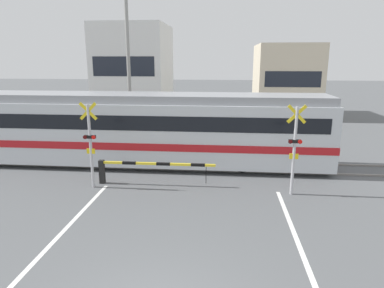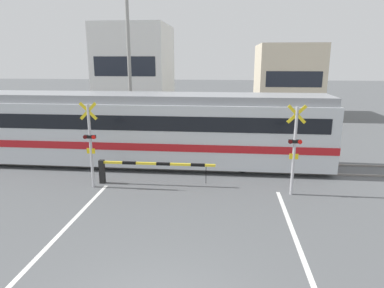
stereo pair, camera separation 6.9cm
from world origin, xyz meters
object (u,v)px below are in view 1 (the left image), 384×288
commuter_train (106,127)px  pedestrian (212,130)px  crossing_signal_left (90,141)px  crossing_barrier_near (136,167)px  crossing_barrier_far (241,139)px  crossing_signal_right (294,146)px

commuter_train → pedestrian: bearing=41.6°
commuter_train → crossing_signal_left: bearing=-81.1°
crossing_barrier_near → pedestrian: pedestrian is taller
commuter_train → crossing_barrier_far: 7.14m
crossing_barrier_far → crossing_signal_left: 8.49m
commuter_train → crossing_barrier_near: 3.53m
crossing_barrier_far → crossing_signal_left: bearing=-135.5°
commuter_train → pedestrian: commuter_train is taller
crossing_barrier_far → pedestrian: pedestrian is taller
crossing_barrier_near → pedestrian: (2.76, 6.94, 0.16)m
commuter_train → crossing_barrier_far: (6.49, 2.79, -1.08)m
crossing_barrier_near → crossing_signal_left: (-1.59, -0.47, 1.13)m
crossing_signal_left → crossing_signal_right: same height
crossing_barrier_far → crossing_signal_left: size_ratio=1.39×
crossing_barrier_near → crossing_barrier_far: (4.41, 5.43, 0.00)m
crossing_signal_left → commuter_train: bearing=98.9°
crossing_signal_right → commuter_train: bearing=158.9°
crossing_barrier_far → crossing_signal_right: (1.59, -5.90, 1.13)m
crossing_barrier_far → crossing_signal_left: (-6.00, -5.90, 1.13)m
crossing_signal_left → crossing_signal_right: size_ratio=1.00×
crossing_barrier_near → crossing_signal_left: size_ratio=1.39×
crossing_barrier_near → crossing_signal_left: 2.01m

